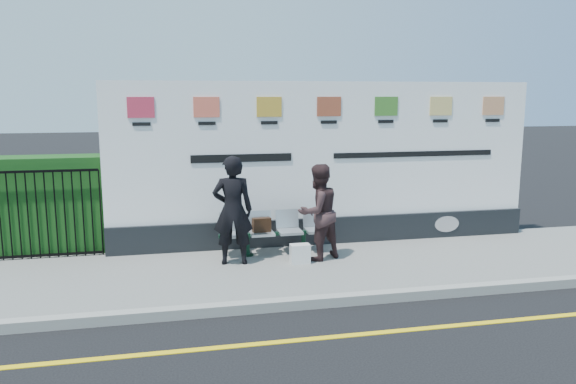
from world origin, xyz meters
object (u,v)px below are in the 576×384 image
object	(u,v)px
bench	(276,242)
woman_right	(318,212)
woman_left	(233,210)
billboard	(327,174)

from	to	relation	value
bench	woman_right	xyz separation A→B (m)	(0.64, -0.45, 0.61)
bench	woman_right	bearing A→B (deg)	-35.30
bench	woman_left	xyz separation A→B (m)	(-0.79, -0.41, 0.69)
woman_left	billboard	bearing A→B (deg)	-145.76
woman_left	woman_right	size ratio (longest dim) A/B	1.11
woman_left	woman_right	distance (m)	1.44
woman_left	woman_right	world-z (taller)	woman_left
billboard	woman_right	size ratio (longest dim) A/B	4.92
billboard	woman_left	size ratio (longest dim) A/B	4.44
bench	woman_right	size ratio (longest dim) A/B	1.18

